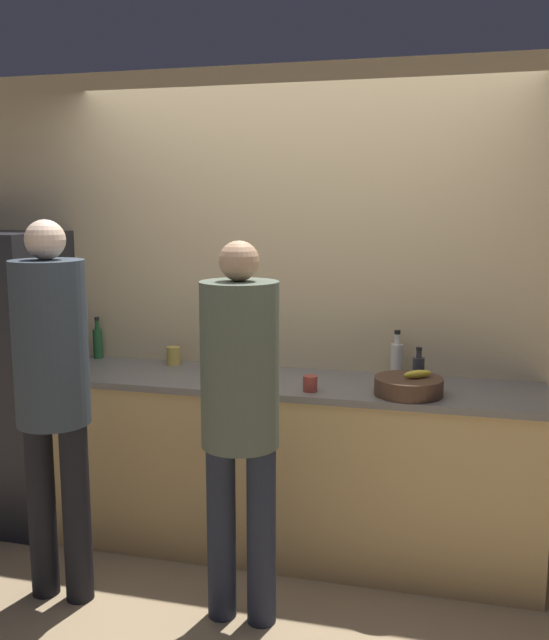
{
  "coord_description": "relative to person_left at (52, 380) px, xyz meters",
  "views": [
    {
      "loc": [
        0.88,
        -3.19,
        1.86
      ],
      "look_at": [
        0.0,
        0.14,
        1.3
      ],
      "focal_mm": 40.0,
      "sensor_mm": 36.0,
      "label": 1
    }
  ],
  "objects": [
    {
      "name": "fruit_bowl",
      "position": [
        1.57,
        0.59,
        -0.07
      ],
      "size": [
        0.33,
        0.33,
        0.13
      ],
      "color": "#4C3323",
      "rests_on": "counter"
    },
    {
      "name": "cup_red",
      "position": [
        1.09,
        0.54,
        -0.08
      ],
      "size": [
        0.07,
        0.07,
        0.08
      ],
      "color": "#A33D33",
      "rests_on": "counter"
    },
    {
      "name": "utensil_crock",
      "position": [
        0.51,
        0.85,
        -0.04
      ],
      "size": [
        0.1,
        0.1,
        0.26
      ],
      "color": "#3D424C",
      "rests_on": "counter"
    },
    {
      "name": "cup_yellow",
      "position": [
        0.21,
        0.91,
        -0.06
      ],
      "size": [
        0.08,
        0.08,
        0.1
      ],
      "color": "gold",
      "rests_on": "counter"
    },
    {
      "name": "bottle_clear",
      "position": [
        1.48,
        0.95,
        -0.02
      ],
      "size": [
        0.07,
        0.07,
        0.25
      ],
      "color": "silver",
      "rests_on": "counter"
    },
    {
      "name": "ground_plane",
      "position": [
        0.91,
        0.39,
        -1.06
      ],
      "size": [
        14.0,
        14.0,
        0.0
      ],
      "primitive_type": "plane",
      "color": "#9E8460"
    },
    {
      "name": "person_center",
      "position": [
        0.89,
        0.04,
        -0.05
      ],
      "size": [
        0.34,
        0.34,
        1.71
      ],
      "color": "#232838",
      "rests_on": "ground_plane"
    },
    {
      "name": "person_left",
      "position": [
        0.0,
        0.0,
        0.0
      ],
      "size": [
        0.33,
        0.33,
        1.79
      ],
      "color": "black",
      "rests_on": "ground_plane"
    },
    {
      "name": "wall_back",
      "position": [
        0.91,
        1.04,
        0.24
      ],
      "size": [
        5.2,
        0.06,
        2.6
      ],
      "color": "#D6BC8C",
      "rests_on": "ground_plane"
    },
    {
      "name": "bottle_green",
      "position": [
        -0.3,
        0.96,
        -0.02
      ],
      "size": [
        0.05,
        0.05,
        0.25
      ],
      "color": "#236033",
      "rests_on": "counter"
    },
    {
      "name": "bottle_dark",
      "position": [
        1.6,
        0.86,
        -0.04
      ],
      "size": [
        0.06,
        0.06,
        0.18
      ],
      "color": "#333338",
      "rests_on": "counter"
    },
    {
      "name": "counter",
      "position": [
        0.91,
        0.74,
        -0.59
      ],
      "size": [
        2.66,
        0.64,
        0.95
      ],
      "color": "tan",
      "rests_on": "ground_plane"
    }
  ]
}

